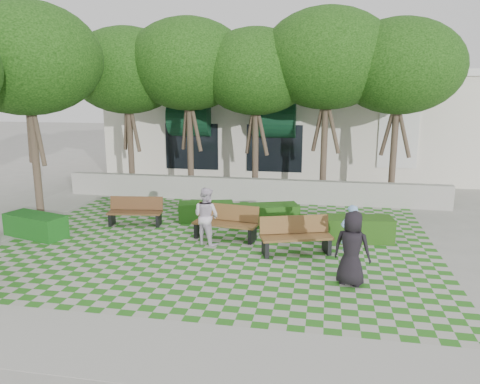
% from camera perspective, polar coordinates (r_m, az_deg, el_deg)
% --- Properties ---
extents(ground, '(90.00, 90.00, 0.00)m').
position_cam_1_polar(ground, '(12.61, -3.53, -7.59)').
color(ground, gray).
rests_on(ground, ground).
extents(lawn, '(12.00, 12.00, 0.00)m').
position_cam_1_polar(lawn, '(13.53, -2.49, -6.14)').
color(lawn, '#2B721E').
rests_on(lawn, ground).
extents(sidewalk_south, '(16.00, 2.00, 0.01)m').
position_cam_1_polar(sidewalk_south, '(8.56, -11.62, -18.10)').
color(sidewalk_south, '#9E9B93').
rests_on(sidewalk_south, ground).
extents(retaining_wall, '(15.00, 0.36, 0.90)m').
position_cam_1_polar(retaining_wall, '(18.33, 1.18, 0.28)').
color(retaining_wall, '#9E9B93').
rests_on(retaining_wall, ground).
extents(bench_east, '(1.99, 1.20, 0.99)m').
position_cam_1_polar(bench_east, '(12.60, 6.81, -5.37)').
color(bench_east, brown).
rests_on(bench_east, ground).
extents(bench_mid, '(1.96, 0.90, 0.99)m').
position_cam_1_polar(bench_mid, '(13.74, -1.71, -3.78)').
color(bench_mid, brown).
rests_on(bench_mid, ground).
extents(bench_west, '(1.78, 0.80, 0.90)m').
position_cam_1_polar(bench_west, '(15.48, -12.62, -2.37)').
color(bench_west, '#4E301A').
rests_on(bench_west, ground).
extents(hedge_east, '(2.11, 1.08, 0.71)m').
position_cam_1_polar(hedge_east, '(13.96, 14.03, -4.42)').
color(hedge_east, '#1F4512').
rests_on(hedge_east, ground).
extents(hedge_midright, '(2.12, 1.40, 0.69)m').
position_cam_1_polar(hedge_midright, '(15.09, 3.36, -2.83)').
color(hedge_midright, '#1B4612').
rests_on(hedge_midright, ground).
extents(hedge_midleft, '(1.92, 1.15, 0.63)m').
position_cam_1_polar(hedge_midleft, '(15.66, -4.16, -2.39)').
color(hedge_midleft, '#1B4A13').
rests_on(hedge_midleft, ground).
extents(hedge_west, '(2.08, 1.30, 0.68)m').
position_cam_1_polar(hedge_west, '(15.22, -23.64, -3.77)').
color(hedge_west, '#134A16').
rests_on(hedge_west, ground).
extents(person_blue, '(0.62, 0.49, 1.48)m').
position_cam_1_polar(person_blue, '(12.24, 13.35, -4.90)').
color(person_blue, '#7FAEE7').
rests_on(person_blue, ground).
extents(person_dark, '(0.96, 0.78, 1.71)m').
position_cam_1_polar(person_dark, '(10.75, 13.49, -6.70)').
color(person_dark, black).
rests_on(person_dark, ground).
extents(person_white, '(0.98, 0.90, 1.64)m').
position_cam_1_polar(person_white, '(13.21, -4.13, -2.93)').
color(person_white, silver).
rests_on(person_white, ground).
extents(tree_row, '(17.70, 13.40, 7.41)m').
position_cam_1_polar(tree_row, '(18.10, -4.92, 15.15)').
color(tree_row, '#47382B').
rests_on(tree_row, ground).
extents(building, '(18.00, 8.92, 5.15)m').
position_cam_1_polar(building, '(25.70, 6.21, 8.38)').
color(building, silver).
rests_on(building, ground).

